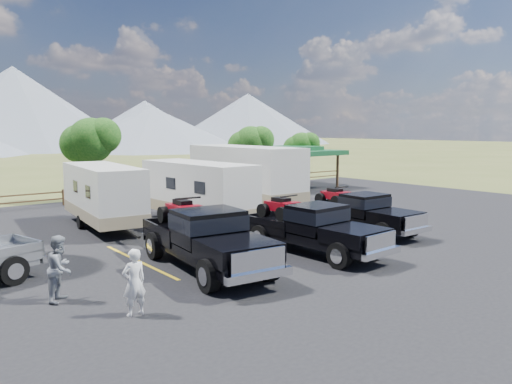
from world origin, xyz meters
TOP-DOWN VIEW (x-y plane):
  - ground at (0.00, 0.00)m, footprint 320.00×320.00m
  - asphalt_lot at (0.00, 3.00)m, footprint 44.00×34.00m
  - stall_lines at (0.00, 4.00)m, footprint 12.12×5.50m
  - tree_ne_a at (8.97, 17.01)m, footprint 3.11×2.92m
  - tree_ne_b at (14.98, 18.01)m, footprint 2.77×2.59m
  - tree_north at (-2.03, 19.02)m, footprint 3.46×3.24m
  - rail_fence at (2.00, 18.50)m, footprint 36.12×0.12m
  - pavilion at (13.00, 17.00)m, footprint 6.20×6.20m
  - rig_left at (-4.66, 1.88)m, footprint 2.91×6.78m
  - rig_center at (-0.46, 1.20)m, footprint 2.35×6.12m
  - rig_right at (3.83, 2.49)m, footprint 2.12×5.79m
  - trailer_left at (-4.66, 10.52)m, footprint 2.86×8.30m
  - trailer_center at (-0.65, 8.75)m, footprint 2.57×8.49m
  - trailer_right at (3.98, 11.13)m, footprint 2.89×10.16m
  - person_a at (-8.26, -0.56)m, footprint 0.62×0.42m
  - person_b at (-9.33, 1.65)m, footprint 1.07×1.09m

SIDE VIEW (x-z plane):
  - ground at x=0.00m, z-range 0.00..0.00m
  - asphalt_lot at x=0.00m, z-range 0.00..0.04m
  - stall_lines at x=0.00m, z-range 0.04..0.05m
  - rail_fence at x=2.00m, z-range 0.11..1.11m
  - person_a at x=-8.26m, z-range 0.04..1.71m
  - person_b at x=-9.33m, z-range 0.04..1.81m
  - rig_right at x=3.83m, z-range 0.00..1.93m
  - rig_center at x=-0.46m, z-range 0.00..2.02m
  - rig_left at x=-4.66m, z-range 0.00..2.20m
  - trailer_left at x=-4.66m, z-range 0.11..2.98m
  - trailer_center at x=-0.65m, z-range 0.11..3.05m
  - trailer_right at x=3.98m, z-range 0.12..3.65m
  - pavilion at x=13.00m, z-range 1.18..4.40m
  - tree_ne_b at x=14.98m, z-range 0.99..5.26m
  - tree_ne_a at x=8.97m, z-range 1.10..5.86m
  - tree_north at x=-2.03m, z-range 1.21..6.46m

